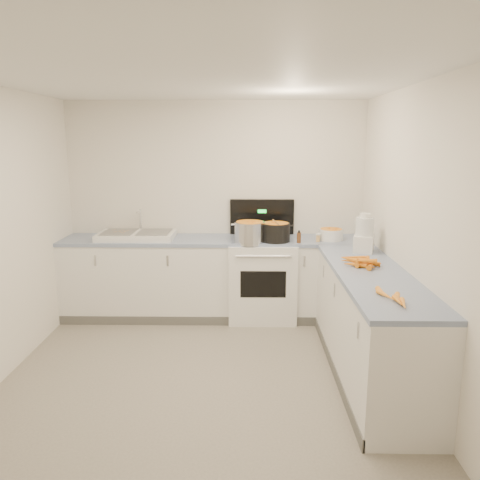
{
  "coord_description": "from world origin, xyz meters",
  "views": [
    {
      "loc": [
        0.37,
        -3.56,
        2.04
      ],
      "look_at": [
        0.3,
        1.1,
        1.05
      ],
      "focal_mm": 35.0,
      "sensor_mm": 36.0,
      "label": 1
    }
  ],
  "objects_px": {
    "stove": "(262,278)",
    "extract_bottle": "(299,238)",
    "spice_jar": "(318,238)",
    "sink": "(137,235)",
    "steel_pot": "(250,233)",
    "black_pot": "(276,233)",
    "food_processor": "(364,235)",
    "mixing_bowl": "(331,234)"
  },
  "relations": [
    {
      "from": "stove",
      "to": "extract_bottle",
      "type": "distance_m",
      "value": 0.69
    },
    {
      "from": "sink",
      "to": "mixing_bowl",
      "type": "height_order",
      "value": "sink"
    },
    {
      "from": "black_pot",
      "to": "extract_bottle",
      "type": "bearing_deg",
      "value": -16.62
    },
    {
      "from": "black_pot",
      "to": "extract_bottle",
      "type": "height_order",
      "value": "black_pot"
    },
    {
      "from": "spice_jar",
      "to": "sink",
      "type": "bearing_deg",
      "value": 175.63
    },
    {
      "from": "stove",
      "to": "extract_bottle",
      "type": "bearing_deg",
      "value": -27.7
    },
    {
      "from": "steel_pot",
      "to": "food_processor",
      "type": "height_order",
      "value": "food_processor"
    },
    {
      "from": "mixing_bowl",
      "to": "sink",
      "type": "bearing_deg",
      "value": 178.38
    },
    {
      "from": "food_processor",
      "to": "spice_jar",
      "type": "bearing_deg",
      "value": 129.68
    },
    {
      "from": "stove",
      "to": "steel_pot",
      "type": "relative_size",
      "value": 4.07
    },
    {
      "from": "steel_pot",
      "to": "black_pot",
      "type": "distance_m",
      "value": 0.29
    },
    {
      "from": "steel_pot",
      "to": "spice_jar",
      "type": "xyz_separation_m",
      "value": [
        0.76,
        0.02,
        -0.06
      ]
    },
    {
      "from": "steel_pot",
      "to": "stove",
      "type": "bearing_deg",
      "value": 47.41
    },
    {
      "from": "extract_bottle",
      "to": "spice_jar",
      "type": "relative_size",
      "value": 1.49
    },
    {
      "from": "stove",
      "to": "mixing_bowl",
      "type": "bearing_deg",
      "value": -3.49
    },
    {
      "from": "mixing_bowl",
      "to": "food_processor",
      "type": "height_order",
      "value": "food_processor"
    },
    {
      "from": "stove",
      "to": "food_processor",
      "type": "distance_m",
      "value": 1.34
    },
    {
      "from": "stove",
      "to": "sink",
      "type": "height_order",
      "value": "stove"
    },
    {
      "from": "stove",
      "to": "food_processor",
      "type": "relative_size",
      "value": 3.47
    },
    {
      "from": "steel_pot",
      "to": "sink",
      "type": "bearing_deg",
      "value": 172.27
    },
    {
      "from": "stove",
      "to": "mixing_bowl",
      "type": "distance_m",
      "value": 0.94
    },
    {
      "from": "stove",
      "to": "extract_bottle",
      "type": "relative_size",
      "value": 11.89
    },
    {
      "from": "black_pot",
      "to": "extract_bottle",
      "type": "distance_m",
      "value": 0.27
    },
    {
      "from": "black_pot",
      "to": "food_processor",
      "type": "bearing_deg",
      "value": -29.16
    },
    {
      "from": "black_pot",
      "to": "steel_pot",
      "type": "bearing_deg",
      "value": -174.09
    },
    {
      "from": "mixing_bowl",
      "to": "extract_bottle",
      "type": "height_order",
      "value": "mixing_bowl"
    },
    {
      "from": "black_pot",
      "to": "food_processor",
      "type": "xyz_separation_m",
      "value": [
        0.86,
        -0.48,
        0.07
      ]
    },
    {
      "from": "sink",
      "to": "steel_pot",
      "type": "distance_m",
      "value": 1.32
    },
    {
      "from": "sink",
      "to": "food_processor",
      "type": "xyz_separation_m",
      "value": [
        2.45,
        -0.63,
        0.13
      ]
    },
    {
      "from": "sink",
      "to": "black_pot",
      "type": "bearing_deg",
      "value": -5.27
    },
    {
      "from": "stove",
      "to": "black_pot",
      "type": "relative_size",
      "value": 4.29
    },
    {
      "from": "steel_pot",
      "to": "spice_jar",
      "type": "bearing_deg",
      "value": 1.45
    },
    {
      "from": "stove",
      "to": "sink",
      "type": "distance_m",
      "value": 1.54
    },
    {
      "from": "sink",
      "to": "steel_pot",
      "type": "relative_size",
      "value": 2.58
    },
    {
      "from": "sink",
      "to": "black_pot",
      "type": "relative_size",
      "value": 2.71
    },
    {
      "from": "stove",
      "to": "sink",
      "type": "xyz_separation_m",
      "value": [
        -1.45,
        0.02,
        0.5
      ]
    },
    {
      "from": "steel_pot",
      "to": "extract_bottle",
      "type": "distance_m",
      "value": 0.54
    },
    {
      "from": "steel_pot",
      "to": "spice_jar",
      "type": "distance_m",
      "value": 0.76
    },
    {
      "from": "extract_bottle",
      "to": "black_pot",
      "type": "bearing_deg",
      "value": 163.38
    },
    {
      "from": "stove",
      "to": "spice_jar",
      "type": "distance_m",
      "value": 0.81
    },
    {
      "from": "sink",
      "to": "spice_jar",
      "type": "xyz_separation_m",
      "value": [
        2.06,
        -0.16,
        0.0
      ]
    },
    {
      "from": "stove",
      "to": "black_pot",
      "type": "distance_m",
      "value": 0.59
    }
  ]
}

